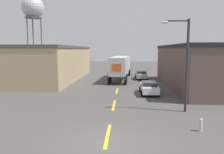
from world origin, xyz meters
The scene contains 10 objects.
ground_plane centered at (0.00, 0.00, 0.00)m, with size 160.00×160.00×0.00m, color #4C4947.
road_centerline centered at (0.00, 7.97, 0.00)m, with size 0.20×17.54×0.01m.
warehouse_left centered at (-11.08, 24.53, 2.77)m, with size 8.86×22.41×5.52m.
warehouse_right centered at (12.39, 18.38, 2.79)m, with size 11.48×19.81×5.57m.
semi_truck centered at (0.27, 25.56, 2.33)m, with size 3.52×14.10×3.81m.
parked_car_right_far centered at (3.67, 25.69, 0.75)m, with size 1.97×4.46×1.41m.
parked_car_right_mid centered at (3.67, 13.19, 0.75)m, with size 1.97×4.46×1.41m.
water_tower centered at (-23.76, 47.48, 15.85)m, with size 5.80×5.80×18.97m.
street_lamp centered at (5.56, 6.26, 4.24)m, with size 2.20×0.32×7.29m.
fire_hydrant centered at (5.61, 2.00, 0.40)m, with size 0.22×0.22×0.81m.
Camera 1 is at (1.00, -11.10, 4.96)m, focal length 35.00 mm.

